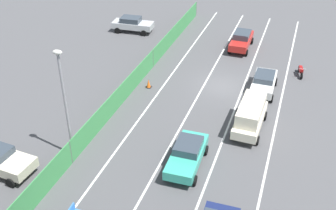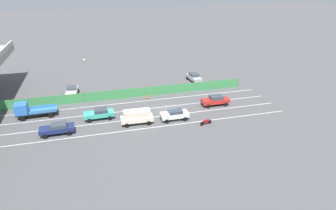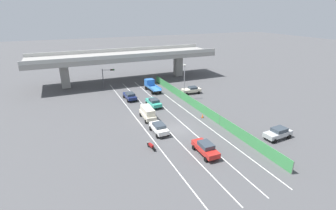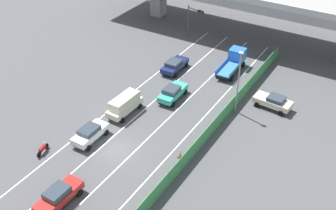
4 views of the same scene
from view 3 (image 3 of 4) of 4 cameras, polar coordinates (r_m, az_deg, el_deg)
ground_plane at (r=40.26m, az=2.19°, el=-5.44°), size 300.00×300.00×0.00m
lane_line_left_edge at (r=43.62m, az=-6.93°, el=-3.44°), size 0.14×47.62×0.01m
lane_line_mid_left at (r=44.54m, az=-2.92°, el=-2.77°), size 0.14×47.62×0.01m
lane_line_mid_right at (r=45.68m, az=0.89°, el=-2.13°), size 0.14×47.62×0.01m
lane_line_right_edge at (r=47.01m, az=4.51°, el=-1.51°), size 0.14×47.62×0.01m
elevated_overpass at (r=67.03m, az=-9.66°, el=10.65°), size 47.53×10.96×8.01m
green_fence at (r=47.68m, az=6.80°, el=-0.17°), size 0.10×43.72×1.71m
car_sedan_red at (r=33.50m, az=8.53°, el=-9.64°), size 1.95×4.62×1.72m
car_sedan_navy at (r=53.53m, az=-8.67°, el=2.11°), size 2.17×4.64×1.53m
car_van_cream at (r=43.42m, az=-4.65°, el=-1.72°), size 2.06×4.79×2.15m
car_taxi_teal at (r=49.13m, az=-3.29°, el=0.64°), size 2.11×4.54×1.62m
car_hatchback_white at (r=38.55m, az=-2.08°, el=-5.19°), size 1.99×4.25×1.59m
flatbed_truck_blue at (r=59.37m, az=-3.89°, el=4.56°), size 2.40×5.99×2.45m
motorcycle at (r=34.59m, az=-3.87°, el=-9.31°), size 0.68×1.93×0.93m
parked_wagon_silver at (r=40.38m, az=23.79°, el=-5.80°), size 4.53×2.24×1.66m
parked_sedan_cream at (r=57.11m, az=5.37°, el=3.47°), size 4.40×2.33×1.59m
traffic_light at (r=61.70m, az=-13.73°, el=6.75°), size 2.87×0.97×4.86m
street_lamp at (r=52.15m, az=3.76°, el=6.01°), size 0.60×0.36×7.53m
traffic_cone at (r=44.57m, az=7.87°, el=-2.46°), size 0.47×0.47×0.73m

